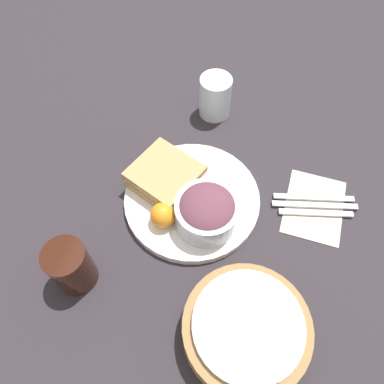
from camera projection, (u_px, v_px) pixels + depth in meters
ground_plane at (192, 202)px, 0.78m from camera, size 4.00×4.00×0.00m
plate at (192, 199)px, 0.77m from camera, size 0.28×0.28×0.02m
sandwich at (165, 176)px, 0.76m from camera, size 0.16×0.16×0.04m
salad_bowl at (207, 211)px, 0.70m from camera, size 0.12×0.12×0.08m
dressing_cup at (215, 180)px, 0.77m from camera, size 0.07×0.07×0.03m
orange_wedge at (163, 215)px, 0.71m from camera, size 0.05×0.05×0.05m
drink_glass at (71, 267)px, 0.65m from camera, size 0.07×0.07×0.11m
bread_basket at (246, 330)px, 0.61m from camera, size 0.21×0.21×0.07m
napkin at (314, 206)px, 0.77m from camera, size 0.12×0.16×0.00m
fork at (314, 198)px, 0.78m from camera, size 0.16×0.05×0.01m
knife at (315, 205)px, 0.77m from camera, size 0.17×0.06×0.01m
spoon at (316, 213)px, 0.76m from camera, size 0.15×0.05×0.01m
water_glass at (215, 97)px, 0.87m from camera, size 0.07×0.07×0.10m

